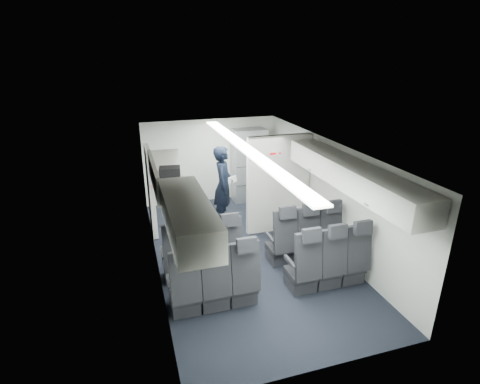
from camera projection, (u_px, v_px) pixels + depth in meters
cabin_shell at (246, 201)px, 6.98m from camera, size 3.41×6.01×2.16m
seat_row_front at (255, 248)px, 6.76m from camera, size 3.33×0.56×1.24m
seat_row_mid at (274, 275)px, 5.95m from camera, size 3.33×0.56×1.24m
overhead_bin_left_rear at (188, 216)px, 4.54m from camera, size 0.53×1.80×0.40m
overhead_bin_left_front_open at (168, 181)px, 6.14m from camera, size 0.64×1.70×0.72m
overhead_bin_right_rear at (384, 192)px, 5.31m from camera, size 0.53×1.80×0.40m
overhead_bin_right_front at (323, 160)px, 6.88m from camera, size 0.53×1.70×0.40m
bulkhead_partition at (278, 184)px, 7.98m from camera, size 1.40×0.15×2.13m
galley_unit at (249, 165)px, 9.73m from camera, size 0.85×0.52×1.90m
boarding_door at (151, 190)px, 7.97m from camera, size 0.12×1.27×1.86m
flight_attendant at (223, 185)px, 8.41m from camera, size 0.63×0.77×1.81m
carry_on_bag at (170, 173)px, 6.43m from camera, size 0.39×0.30×0.21m
papers at (232, 180)px, 8.37m from camera, size 0.21×0.04×0.15m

